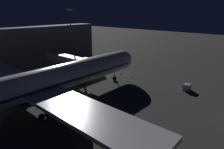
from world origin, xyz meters
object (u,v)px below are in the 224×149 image
object	(u,v)px
apron_floodlight_mast	(71,33)
traffic_cone_nose_starboard	(121,74)
baggage_container_mid_row	(187,87)
traffic_cone_nose_port	(132,76)
airliner_at_gate	(34,85)
jet_bridge	(70,61)

from	to	relation	value
apron_floodlight_mast	traffic_cone_nose_starboard	xyz separation A→B (m)	(-23.30, -0.79, -11.15)
baggage_container_mid_row	traffic_cone_nose_port	size ratio (longest dim) A/B	3.42
airliner_at_gate	baggage_container_mid_row	world-z (taller)	airliner_at_gate
airliner_at_gate	traffic_cone_nose_port	distance (m)	30.09
baggage_container_mid_row	traffic_cone_nose_starboard	distance (m)	20.77
apron_floodlight_mast	traffic_cone_nose_port	distance (m)	29.87
apron_floodlight_mast	baggage_container_mid_row	bearing A→B (deg)	-177.45
baggage_container_mid_row	airliner_at_gate	bearing A→B (deg)	58.92
traffic_cone_nose_port	airliner_at_gate	bearing A→B (deg)	85.74
jet_bridge	traffic_cone_nose_starboard	xyz separation A→B (m)	(-8.44, -12.94, -5.23)
apron_floodlight_mast	traffic_cone_nose_starboard	world-z (taller)	apron_floodlight_mast
jet_bridge	baggage_container_mid_row	xyz separation A→B (m)	(-29.16, -14.11, -4.72)
traffic_cone_nose_starboard	baggage_container_mid_row	bearing A→B (deg)	-176.77
airliner_at_gate	jet_bridge	xyz separation A→B (m)	(10.64, -16.63, 0.09)
airliner_at_gate	baggage_container_mid_row	bearing A→B (deg)	-121.08
jet_bridge	apron_floodlight_mast	world-z (taller)	apron_floodlight_mast
airliner_at_gate	apron_floodlight_mast	distance (m)	38.92
airliner_at_gate	traffic_cone_nose_port	world-z (taller)	airliner_at_gate
apron_floodlight_mast	baggage_container_mid_row	distance (m)	45.34
traffic_cone_nose_starboard	traffic_cone_nose_port	bearing A→B (deg)	180.00
apron_floodlight_mast	baggage_container_mid_row	size ratio (longest dim) A/B	10.58
baggage_container_mid_row	traffic_cone_nose_starboard	xyz separation A→B (m)	(20.73, 1.17, -0.50)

